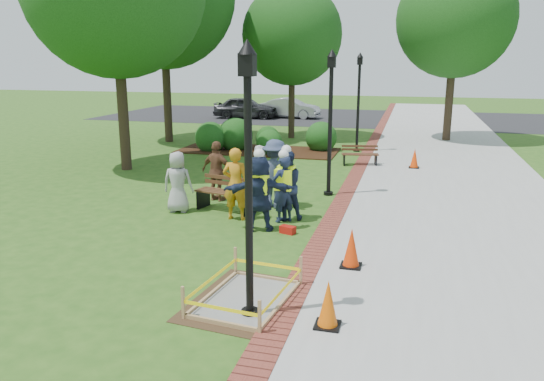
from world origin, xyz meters
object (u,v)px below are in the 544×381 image
(wet_concrete_pad, at_px, (246,288))
(hivis_worker_a, at_px, (259,191))
(hivis_worker_b, at_px, (283,186))
(bench_near, at_px, (225,200))
(cone_front, at_px, (328,305))
(lamp_near, at_px, (248,163))
(hivis_worker_c, at_px, (286,183))

(wet_concrete_pad, distance_m, hivis_worker_a, 3.89)
(wet_concrete_pad, height_order, hivis_worker_b, hivis_worker_b)
(wet_concrete_pad, xyz_separation_m, bench_near, (-2.20, 5.11, 0.05))
(cone_front, distance_m, hivis_worker_a, 4.90)
(cone_front, bearing_deg, wet_concrete_pad, 159.59)
(cone_front, xyz_separation_m, hivis_worker_b, (-1.93, 5.09, 0.54))
(wet_concrete_pad, relative_size, lamp_near, 0.58)
(hivis_worker_a, xyz_separation_m, hivis_worker_b, (0.39, 0.81, -0.06))
(cone_front, relative_size, hivis_worker_b, 0.42)
(hivis_worker_b, bearing_deg, hivis_worker_a, -115.60)
(hivis_worker_a, bearing_deg, cone_front, -61.53)
(bench_near, bearing_deg, lamp_near, -66.61)
(bench_near, relative_size, cone_front, 2.27)
(bench_near, xyz_separation_m, hivis_worker_a, (1.36, -1.38, 0.69))
(lamp_near, bearing_deg, hivis_worker_c, 97.14)
(wet_concrete_pad, relative_size, hivis_worker_a, 1.26)
(wet_concrete_pad, xyz_separation_m, cone_front, (1.47, -0.55, 0.14))
(hivis_worker_b, bearing_deg, lamp_near, -82.34)
(bench_near, bearing_deg, hivis_worker_b, -18.26)
(wet_concrete_pad, height_order, hivis_worker_a, hivis_worker_a)
(hivis_worker_c, bearing_deg, hivis_worker_a, -111.71)
(hivis_worker_a, bearing_deg, hivis_worker_c, 68.29)
(hivis_worker_a, relative_size, hivis_worker_b, 1.08)
(lamp_near, relative_size, hivis_worker_c, 2.22)
(bench_near, bearing_deg, cone_front, -56.99)
(hivis_worker_a, distance_m, hivis_worker_c, 1.10)
(bench_near, xyz_separation_m, hivis_worker_c, (1.76, -0.36, 0.66))
(lamp_near, bearing_deg, cone_front, -3.03)
(hivis_worker_b, height_order, hivis_worker_c, hivis_worker_c)
(wet_concrete_pad, bearing_deg, hivis_worker_a, 102.77)
(bench_near, distance_m, lamp_near, 6.48)
(wet_concrete_pad, bearing_deg, cone_front, -20.41)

